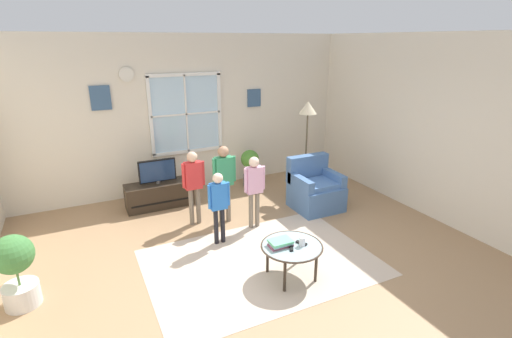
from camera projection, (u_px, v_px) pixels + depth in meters
The scene contains 19 objects.
ground_plane at pixel (261, 266), 4.89m from camera, with size 6.84×6.66×0.02m, color #9E7A56.
back_wall at pixel (186, 114), 7.05m from camera, with size 6.24×0.17×2.86m.
side_wall_right at pixel (449, 132), 5.74m from camera, with size 0.12×6.06×2.86m.
area_rug at pixel (261, 262), 4.94m from camera, with size 2.89×2.03×0.01m, color #C6B29E.
tv_stand at pixel (159, 195), 6.55m from camera, with size 1.12×0.42×0.43m.
television at pixel (157, 171), 6.41m from camera, with size 0.62×0.08×0.42m.
armchair at pixel (315, 190), 6.46m from camera, with size 0.76×0.74×0.87m.
coffee_table at pixel (292, 248), 4.52m from camera, with size 0.74×0.74×0.43m.
book_stack at pixel (281, 243), 4.49m from camera, with size 0.28×0.19×0.08m.
cup at pixel (302, 241), 4.49m from camera, with size 0.07×0.07×0.11m, color white.
remote_near_books at pixel (291, 248), 4.44m from camera, with size 0.04×0.14×0.02m, color black.
remote_near_cup at pixel (301, 243), 4.55m from camera, with size 0.04×0.14×0.02m, color black.
person_green_shirt at pixel (224, 175), 5.81m from camera, with size 0.37×0.17×1.24m.
person_blue_shirt at pixel (219, 200), 5.22m from camera, with size 0.32×0.14×1.05m.
person_red_shirt at pixel (193, 180), 5.76m from camera, with size 0.35×0.16×1.17m.
person_pink_shirt at pixel (254, 184), 5.66m from camera, with size 0.34×0.15×1.13m.
potted_plant_by_window at pixel (250, 165), 7.41m from camera, with size 0.35×0.35×0.73m.
potted_plant_corner at pixel (16, 268), 4.01m from camera, with size 0.42×0.42×0.83m.
floor_lamp at pixel (308, 117), 6.85m from camera, with size 0.32×0.32×1.70m.
Camera 1 is at (-1.90, -3.78, 2.75)m, focal length 26.72 mm.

